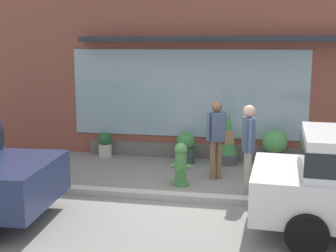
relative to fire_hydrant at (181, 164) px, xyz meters
name	(u,v)px	position (x,y,z in m)	size (l,w,h in m)	color
ground_plane	(193,197)	(0.37, -0.70, -0.44)	(60.00, 60.00, 0.00)	gray
curb_strip	(192,197)	(0.37, -0.90, -0.38)	(14.00, 0.24, 0.12)	#B2B2AD
storefront	(212,66)	(0.36, 2.49, 1.88)	(14.00, 0.81, 4.74)	brown
fire_hydrant	(181,164)	(0.00, 0.00, 0.00)	(0.42, 0.39, 0.89)	#4C8C47
pedestrian_with_handbag	(217,134)	(0.69, 0.58, 0.54)	(0.57, 0.46, 1.69)	brown
pedestrian_passerby	(248,142)	(1.36, -0.35, 0.60)	(0.25, 0.50, 1.75)	#9E9384
potted_plant_by_entrance	(228,139)	(0.85, 1.84, 0.18)	(0.48, 0.48, 1.29)	#4C4C51
potted_plant_window_left	(105,144)	(-2.31, 1.97, -0.12)	(0.36, 0.36, 0.64)	#B7B2A3
potted_plant_trailing_edge	(324,152)	(3.09, 1.93, -0.05)	(0.40, 0.40, 0.82)	#33473D
potted_plant_doorstep	(186,147)	(-0.17, 1.75, -0.06)	(0.45, 0.45, 0.77)	#33473D
potted_plant_near_hydrant	(275,147)	(1.95, 1.80, 0.04)	(0.58, 0.58, 0.89)	#33473D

